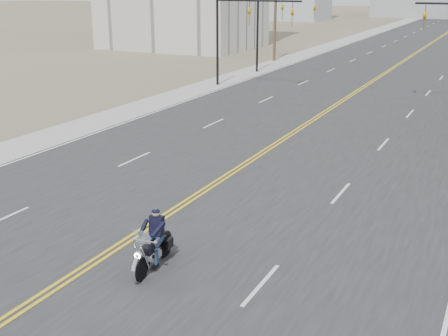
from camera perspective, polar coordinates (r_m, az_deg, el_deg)
ground_plane at (r=15.71m, az=-20.08°, el=-13.54°), size 400.00×400.00×0.00m
road at (r=79.80m, az=19.81°, el=11.51°), size 20.00×200.00×0.01m
sidewalk_left at (r=82.09m, az=11.70°, el=12.36°), size 3.00×200.00×0.01m
traffic_mast_left at (r=45.17m, az=1.66°, el=14.42°), size 7.10×0.26×7.00m
traffic_mast_far at (r=52.63m, az=5.19°, el=14.84°), size 6.10×0.26×7.00m
utility_pole_left at (r=61.20m, az=5.25°, el=15.88°), size 2.20×0.30×10.50m
motorcyclist at (r=16.54m, az=-7.30°, el=-7.34°), size 1.25×2.36×1.76m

